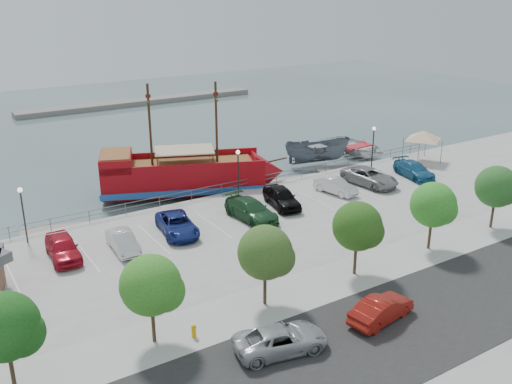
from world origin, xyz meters
TOP-DOWN VIEW (x-y plane):
  - ground at (0.00, 0.00)m, footprint 160.00×160.00m
  - land_slab at (0.00, -21.00)m, footprint 100.00×58.00m
  - street at (0.00, -16.00)m, footprint 100.00×8.00m
  - sidewalk at (0.00, -10.00)m, footprint 100.00×4.00m
  - seawall_railing at (0.00, 7.80)m, footprint 50.00×0.06m
  - far_shore at (10.00, 55.00)m, footprint 40.00×3.00m
  - pirate_ship at (-1.54, 11.62)m, footprint 17.72×10.86m
  - patrol_boat at (13.53, 12.38)m, footprint 7.78×5.33m
  - speedboat at (20.05, 13.04)m, footprint 6.15×8.24m
  - dock_west at (-14.73, 9.20)m, footprint 6.93×3.60m
  - dock_mid at (7.87, 9.20)m, footprint 6.60×2.70m
  - dock_east at (15.29, 9.20)m, footprint 7.35×3.19m
  - canopy_tent at (22.07, 5.34)m, footprint 5.50×5.50m
  - street_van at (-9.79, -14.25)m, footprint 5.30×3.23m
  - street_sedan at (-3.44, -14.94)m, footprint 4.51×2.21m
  - fire_hydrant at (-13.07, -10.80)m, footprint 0.27×0.27m
  - lamp_post_left at (-18.00, 6.50)m, footprint 0.36×0.36m
  - lamp_post_mid at (0.00, 6.50)m, footprint 0.36×0.36m
  - lamp_post_right at (16.00, 6.50)m, footprint 0.36×0.36m
  - tree_a at (-21.85, -10.07)m, footprint 3.30×3.20m
  - tree_b at (-14.85, -10.07)m, footprint 3.30×3.20m
  - tree_c at (-7.85, -10.07)m, footprint 3.30×3.20m
  - tree_d at (-0.85, -10.07)m, footprint 3.30×3.20m
  - tree_e at (6.15, -10.07)m, footprint 3.30×3.20m
  - tree_f at (13.15, -10.07)m, footprint 3.30×3.20m
  - parked_car_a at (-16.43, 2.51)m, footprint 2.19×4.86m
  - parked_car_b at (-12.51, 1.47)m, footprint 1.68×4.27m
  - parked_car_c at (-8.02, 2.08)m, footprint 3.20×5.52m
  - parked_car_d at (-1.82, 1.43)m, footprint 2.63×5.66m
  - parked_car_e at (1.87, 2.44)m, footprint 2.93×5.22m
  - parked_car_f at (7.86, 2.50)m, footprint 2.26×4.41m
  - parked_car_g at (12.02, 2.57)m, footprint 3.32×5.98m
  - parked_car_h at (17.28, 1.93)m, footprint 3.07×5.45m

SIDE VIEW (x-z plane):
  - ground at x=0.00m, z-range -1.00..-1.00m
  - dock_mid at x=7.87m, z-range -1.00..-0.63m
  - dock_west at x=-14.73m, z-range -1.00..-0.62m
  - dock_east at x=15.29m, z-range -1.00..-0.59m
  - land_slab at x=0.00m, z-range -1.20..0.00m
  - far_shore at x=10.00m, z-range -1.00..-0.20m
  - speedboat at x=20.05m, z-range -1.00..0.63m
  - street at x=0.00m, z-range -0.01..0.03m
  - sidewalk at x=0.00m, z-range -0.01..0.04m
  - patrol_boat at x=13.53m, z-range -1.00..1.82m
  - fire_hydrant at x=-13.07m, z-range 0.03..0.82m
  - seawall_railing at x=0.00m, z-range 0.03..1.03m
  - street_van at x=-9.79m, z-range 0.00..1.37m
  - parked_car_b at x=-12.51m, z-range 0.00..1.38m
  - parked_car_f at x=7.86m, z-range 0.00..1.38m
  - street_sedan at x=-3.44m, z-range 0.00..1.42m
  - parked_car_c at x=-8.02m, z-range 0.00..1.45m
  - parked_car_h at x=17.28m, z-range 0.00..1.49m
  - parked_car_g at x=12.02m, z-range 0.00..1.58m
  - parked_car_d at x=-1.82m, z-range 0.00..1.60m
  - parked_car_a at x=-16.43m, z-range 0.00..1.62m
  - parked_car_e at x=1.87m, z-range 0.00..1.68m
  - pirate_ship at x=-1.54m, z-range -4.68..6.38m
  - lamp_post_left at x=-18.00m, z-range 0.80..5.08m
  - lamp_post_mid at x=0.00m, z-range 0.80..5.08m
  - lamp_post_right at x=16.00m, z-range 0.80..5.08m
  - tree_a at x=-21.85m, z-range 0.80..5.80m
  - tree_b at x=-14.85m, z-range 0.80..5.80m
  - tree_c at x=-7.85m, z-range 0.80..5.80m
  - tree_d at x=-0.85m, z-range 0.80..5.80m
  - tree_e at x=6.15m, z-range 0.80..5.80m
  - tree_f at x=13.15m, z-range 0.80..5.80m
  - canopy_tent at x=22.07m, z-range 1.41..5.22m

